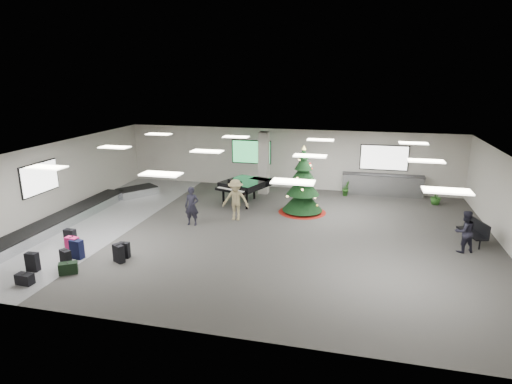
% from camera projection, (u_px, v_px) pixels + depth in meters
% --- Properties ---
extents(ground, '(18.00, 18.00, 0.00)m').
position_uv_depth(ground, '(257.00, 232.00, 16.94)').
color(ground, '#3A3734').
rests_on(ground, ground).
extents(room_envelope, '(18.02, 14.02, 3.21)m').
position_uv_depth(room_envelope, '(252.00, 170.00, 17.03)').
color(room_envelope, beige).
rests_on(room_envelope, ground).
extents(baggage_carousel, '(2.28, 9.71, 0.43)m').
position_uv_depth(baggage_carousel, '(82.00, 212.00, 18.60)').
color(baggage_carousel, silver).
rests_on(baggage_carousel, ground).
extents(service_counter, '(4.05, 0.65, 1.08)m').
position_uv_depth(service_counter, '(382.00, 185.00, 21.88)').
color(service_counter, silver).
rests_on(service_counter, ground).
extents(suitcase_0, '(0.40, 0.23, 0.63)m').
position_uv_depth(suitcase_0, '(33.00, 262.00, 13.50)').
color(suitcase_0, black).
rests_on(suitcase_0, ground).
extents(suitcase_1, '(0.45, 0.37, 0.64)m').
position_uv_depth(suitcase_1, '(66.00, 259.00, 13.68)').
color(suitcase_1, black).
rests_on(suitcase_1, ground).
extents(pink_suitcase, '(0.46, 0.29, 0.71)m').
position_uv_depth(pink_suitcase, '(73.00, 247.00, 14.57)').
color(pink_suitcase, '#EA1E6D').
rests_on(pink_suitcase, ground).
extents(suitcase_3, '(0.37, 0.22, 0.56)m').
position_uv_depth(suitcase_3, '(124.00, 250.00, 14.49)').
color(suitcase_3, black).
rests_on(suitcase_3, ground).
extents(navy_suitcase, '(0.46, 0.31, 0.68)m').
position_uv_depth(navy_suitcase, '(77.00, 249.00, 14.41)').
color(navy_suitcase, black).
rests_on(navy_suitcase, ground).
extents(green_duffel, '(0.61, 0.52, 0.39)m').
position_uv_depth(green_duffel, '(68.00, 268.00, 13.35)').
color(green_duffel, black).
rests_on(green_duffel, ground).
extents(suitcase_7, '(0.47, 0.39, 0.62)m').
position_uv_depth(suitcase_7, '(119.00, 253.00, 14.14)').
color(suitcase_7, black).
rests_on(suitcase_7, ground).
extents(suitcase_8, '(0.41, 0.24, 0.62)m').
position_uv_depth(suitcase_8, '(70.00, 237.00, 15.56)').
color(suitcase_8, black).
rests_on(suitcase_8, ground).
extents(black_duffel, '(0.52, 0.31, 0.35)m').
position_uv_depth(black_duffel, '(25.00, 279.00, 12.68)').
color(black_duffel, black).
rests_on(black_duffel, ground).
extents(christmas_tree, '(2.14, 2.14, 3.06)m').
position_uv_depth(christmas_tree, '(303.00, 190.00, 19.03)').
color(christmas_tree, maroon).
rests_on(christmas_tree, ground).
extents(grand_piano, '(2.39, 2.70, 1.29)m').
position_uv_depth(grand_piano, '(244.00, 185.00, 20.45)').
color(grand_piano, black).
rests_on(grand_piano, ground).
extents(bench, '(0.87, 1.48, 0.89)m').
position_uv_depth(bench, '(475.00, 231.00, 15.62)').
color(bench, black).
rests_on(bench, ground).
extents(traveler_a, '(0.61, 0.42, 1.61)m').
position_uv_depth(traveler_a, '(192.00, 206.00, 17.50)').
color(traveler_a, black).
rests_on(traveler_a, ground).
extents(traveler_b, '(1.17, 0.70, 1.77)m').
position_uv_depth(traveler_b, '(236.00, 200.00, 18.09)').
color(traveler_b, '#98895E').
rests_on(traveler_b, ground).
extents(traveler_bench, '(0.90, 0.81, 1.51)m').
position_uv_depth(traveler_bench, '(465.00, 232.00, 14.83)').
color(traveler_bench, black).
rests_on(traveler_bench, ground).
extents(potted_plant_left, '(0.47, 0.51, 0.74)m').
position_uv_depth(potted_plant_left, '(346.00, 189.00, 21.83)').
color(potted_plant_left, '#184115').
rests_on(potted_plant_left, ground).
extents(potted_plant_right, '(0.66, 0.66, 0.84)m').
position_uv_depth(potted_plant_right, '(436.00, 196.00, 20.33)').
color(potted_plant_right, '#184115').
rests_on(potted_plant_right, ground).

